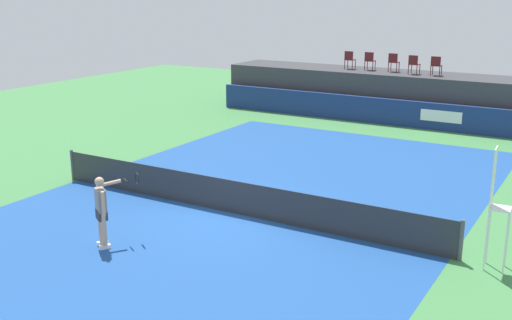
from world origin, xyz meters
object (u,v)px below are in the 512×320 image
umpire_chair (496,200)px  spectator_chair_far_left (350,59)px  spectator_chair_far_right (436,65)px  spectator_chair_right (414,64)px  spectator_chair_center (394,62)px  tennis_ball (322,204)px  net_post_far (461,240)px  net_post_near (72,165)px  spectator_chair_left (370,60)px  tennis_player (103,209)px

umpire_chair → spectator_chair_far_left: bearing=122.5°
spectator_chair_far_right → spectator_chair_right: bearing=-178.7°
spectator_chair_center → tennis_ball: 13.93m
spectator_chair_far_left → umpire_chair: bearing=-57.5°
umpire_chair → spectator_chair_center: bearing=116.1°
umpire_chair → net_post_far: size_ratio=2.76×
spectator_chair_right → tennis_ball: bearing=-83.7°
spectator_chair_far_right → net_post_near: (-7.67, -14.97, -2.19)m
umpire_chair → tennis_ball: (-4.96, 1.88, -1.55)m
spectator_chair_left → spectator_chair_far_right: 3.33m
spectator_chair_far_left → spectator_chair_center: size_ratio=1.00×
spectator_chair_left → net_post_far: spectator_chair_left is taller
spectator_chair_left → spectator_chair_far_right: size_ratio=1.00×
tennis_ball → net_post_near: bearing=-166.9°
net_post_near → tennis_player: (4.81, -3.55, 0.46)m
tennis_ball → tennis_player: bearing=-121.1°
spectator_chair_right → net_post_far: (5.76, -14.94, -2.19)m
spectator_chair_far_right → net_post_far: (4.73, -14.97, -2.19)m
umpire_chair → tennis_ball: umpire_chair is taller
tennis_ball → spectator_chair_right: bearing=96.3°
spectator_chair_far_right → spectator_chair_center: bearing=170.7°
net_post_near → tennis_player: bearing=-36.5°
spectator_chair_left → spectator_chair_right: (2.29, -0.36, 0.00)m
spectator_chair_center → net_post_far: spectator_chair_center is taller
spectator_chair_center → spectator_chair_right: size_ratio=1.00×
spectator_chair_center → tennis_player: spectator_chair_center is taller
spectator_chair_left → net_post_far: bearing=-62.3°
spectator_chair_left → net_post_near: bearing=-105.9°
spectator_chair_far_left → umpire_chair: spectator_chair_far_left is taller
net_post_near → tennis_player: tennis_player is taller
spectator_chair_far_left → spectator_chair_center: 2.23m
spectator_chair_left → tennis_player: (0.46, -18.86, -1.73)m
umpire_chair → net_post_far: (-0.65, 0.01, -1.09)m
spectator_chair_right → umpire_chair: size_ratio=0.32×
spectator_chair_far_right → tennis_player: bearing=-98.8°
spectator_chair_far_left → tennis_player: 18.95m
spectator_chair_center → tennis_player: bearing=-92.2°
spectator_chair_left → spectator_chair_center: same height
spectator_chair_right → tennis_ball: (1.44, -13.07, -2.66)m
net_post_near → net_post_far: size_ratio=1.00×
spectator_chair_right → tennis_ball: size_ratio=13.06×
spectator_chair_far_left → net_post_near: size_ratio=0.89×
net_post_near → net_post_far: 12.40m
umpire_chair → tennis_player: umpire_chair is taller
spectator_chair_left → umpire_chair: 17.65m
tennis_ball → spectator_chair_center: bearing=100.7°
spectator_chair_far_left → spectator_chair_left: bearing=2.6°
spectator_chair_left → tennis_ball: size_ratio=13.06×
tennis_player → spectator_chair_far_left: bearing=94.5°
spectator_chair_center → net_post_far: (6.85, -15.32, -2.19)m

